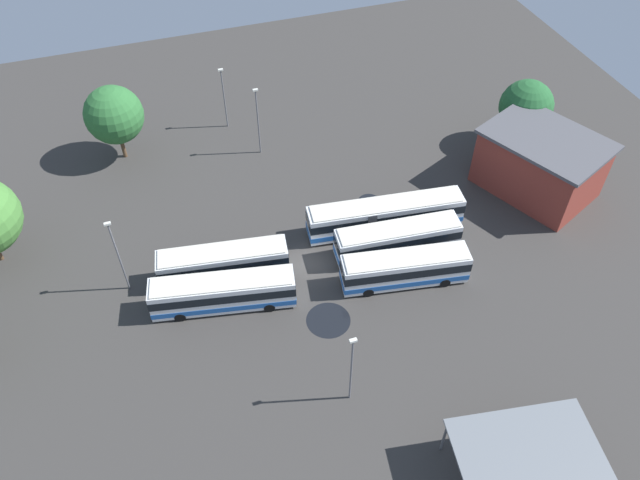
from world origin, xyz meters
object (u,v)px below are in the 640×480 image
(lamp_post_mid_lot, at_px, (258,119))
(lamp_post_far_corner, at_px, (351,367))
(bus_row1_slot1, at_px, (397,239))
(bus_row1_slot2, at_px, (385,215))
(lamp_post_near_entrance, at_px, (224,96))
(tree_north_edge, at_px, (114,115))
(bus_row0_slot0, at_px, (223,292))
(bus_row0_slot1, at_px, (223,263))
(maintenance_shelter, at_px, (527,450))
(tree_west_edge, at_px, (526,106))
(depot_building, at_px, (540,163))
(lamp_post_by_building, at_px, (118,254))
(bus_row1_slot0, at_px, (405,268))

(lamp_post_mid_lot, bearing_deg, lamp_post_far_corner, -92.35)
(bus_row1_slot1, height_order, bus_row1_slot2, same)
(lamp_post_near_entrance, distance_m, tree_north_edge, 12.56)
(bus_row0_slot0, bearing_deg, lamp_post_far_corner, -58.96)
(bus_row0_slot1, height_order, bus_row1_slot1, same)
(maintenance_shelter, height_order, tree_west_edge, tree_west_edge)
(depot_building, bearing_deg, tree_north_edge, 154.62)
(maintenance_shelter, height_order, lamp_post_near_entrance, lamp_post_near_entrance)
(bus_row1_slot2, distance_m, tree_north_edge, 31.09)
(bus_row1_slot2, height_order, tree_north_edge, tree_north_edge)
(depot_building, distance_m, lamp_post_by_building, 42.90)
(bus_row1_slot0, relative_size, depot_building, 0.83)
(tree_west_edge, bearing_deg, bus_row1_slot2, -158.50)
(bus_row0_slot0, bearing_deg, maintenance_shelter, -52.96)
(lamp_post_mid_lot, bearing_deg, bus_row1_slot0, -71.67)
(bus_row1_slot0, xyz_separation_m, lamp_post_far_corner, (-8.96, -9.70, 2.58))
(bus_row0_slot1, distance_m, bus_row1_slot1, 16.53)
(depot_building, bearing_deg, bus_row1_slot2, -177.93)
(depot_building, bearing_deg, bus_row1_slot1, -167.07)
(lamp_post_near_entrance, height_order, lamp_post_far_corner, lamp_post_far_corner)
(bus_row0_slot0, xyz_separation_m, lamp_post_by_building, (-7.93, 4.78, 2.82))
(bus_row0_slot1, relative_size, bus_row1_slot2, 0.77)
(bus_row0_slot1, xyz_separation_m, bus_row1_slot1, (16.37, -2.34, 0.00))
(bus_row1_slot0, relative_size, lamp_post_far_corner, 1.50)
(bus_row0_slot1, bearing_deg, bus_row0_slot0, -102.79)
(lamp_post_by_building, bearing_deg, lamp_post_mid_lot, 43.36)
(bus_row1_slot1, relative_size, lamp_post_mid_lot, 1.46)
(lamp_post_near_entrance, height_order, lamp_post_mid_lot, lamp_post_mid_lot)
(bus_row1_slot1, bearing_deg, tree_north_edge, 134.61)
(bus_row1_slot2, bearing_deg, lamp_post_far_corner, -120.69)
(bus_row0_slot1, distance_m, lamp_post_near_entrance, 23.97)
(lamp_post_far_corner, bearing_deg, tree_north_edge, 110.05)
(depot_building, distance_m, tree_west_edge, 7.76)
(lamp_post_near_entrance, distance_m, tree_west_edge, 34.09)
(maintenance_shelter, bearing_deg, lamp_post_mid_lot, 100.45)
(lamp_post_far_corner, xyz_separation_m, tree_north_edge, (-13.46, 36.87, 1.22))
(bus_row1_slot0, relative_size, maintenance_shelter, 1.10)
(bus_row1_slot2, bearing_deg, bus_row0_slot1, -176.16)
(tree_north_edge, bearing_deg, lamp_post_mid_lot, -15.77)
(bus_row0_slot0, xyz_separation_m, tree_west_edge, (37.17, 12.36, 3.43))
(lamp_post_far_corner, height_order, tree_west_edge, tree_west_edge)
(bus_row0_slot0, relative_size, tree_north_edge, 1.47)
(bus_row0_slot1, height_order, lamp_post_by_building, lamp_post_by_building)
(bus_row0_slot1, xyz_separation_m, lamp_post_mid_lot, (7.91, 17.05, 2.77))
(bus_row1_slot1, relative_size, tree_north_edge, 1.38)
(bus_row1_slot2, height_order, maintenance_shelter, maintenance_shelter)
(depot_building, height_order, tree_north_edge, tree_north_edge)
(bus_row0_slot1, height_order, lamp_post_mid_lot, lamp_post_mid_lot)
(bus_row0_slot0, relative_size, lamp_post_by_building, 1.54)
(bus_row0_slot0, xyz_separation_m, maintenance_shelter, (16.50, -21.87, 2.09))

